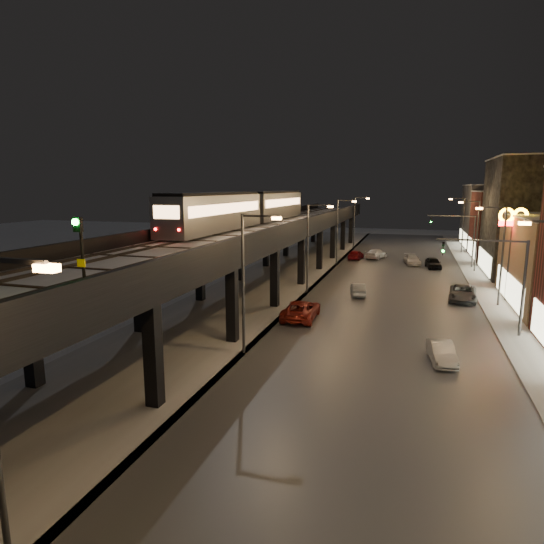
% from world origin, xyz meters
% --- Properties ---
extents(ground, '(220.00, 220.00, 0.00)m').
position_xyz_m(ground, '(0.00, 0.00, 0.00)').
color(ground, silver).
extents(road_surface, '(17.00, 120.00, 0.06)m').
position_xyz_m(road_surface, '(7.50, 35.00, 0.03)').
color(road_surface, '#46474D').
rests_on(road_surface, ground).
extents(sidewalk_right, '(4.00, 120.00, 0.14)m').
position_xyz_m(sidewalk_right, '(17.50, 35.00, 0.07)').
color(sidewalk_right, '#9FA1A8').
rests_on(sidewalk_right, ground).
extents(under_viaduct_pavement, '(11.00, 120.00, 0.06)m').
position_xyz_m(under_viaduct_pavement, '(-6.00, 35.00, 0.03)').
color(under_viaduct_pavement, '#9FA1A8').
rests_on(under_viaduct_pavement, ground).
extents(elevated_viaduct, '(9.00, 100.00, 6.30)m').
position_xyz_m(elevated_viaduct, '(-6.00, 31.84, 5.62)').
color(elevated_viaduct, black).
rests_on(elevated_viaduct, ground).
extents(viaduct_trackbed, '(8.40, 100.00, 0.32)m').
position_xyz_m(viaduct_trackbed, '(-6.01, 31.97, 6.39)').
color(viaduct_trackbed, '#B2B7C1').
rests_on(viaduct_trackbed, elevated_viaduct).
extents(viaduct_parapet_streetside, '(0.30, 100.00, 1.10)m').
position_xyz_m(viaduct_parapet_streetside, '(-1.65, 32.00, 6.85)').
color(viaduct_parapet_streetside, black).
rests_on(viaduct_parapet_streetside, elevated_viaduct).
extents(viaduct_parapet_far, '(0.30, 100.00, 1.10)m').
position_xyz_m(viaduct_parapet_far, '(-10.35, 32.00, 6.85)').
color(viaduct_parapet_far, black).
rests_on(viaduct_parapet_far, elevated_viaduct).
extents(building_d, '(12.20, 13.20, 14.16)m').
position_xyz_m(building_d, '(23.99, 48.00, 7.08)').
color(building_d, '#232325').
rests_on(building_d, ground).
extents(building_e, '(12.20, 12.20, 10.16)m').
position_xyz_m(building_e, '(23.99, 62.00, 5.08)').
color(building_e, maroon).
rests_on(building_e, ground).
extents(building_f, '(12.20, 16.20, 11.16)m').
position_xyz_m(building_f, '(23.99, 76.00, 5.58)').
color(building_f, '#38383B').
rests_on(building_f, ground).
extents(streetlight_left_1, '(2.57, 0.28, 9.00)m').
position_xyz_m(streetlight_left_1, '(-0.43, 13.00, 5.24)').
color(streetlight_left_1, '#38383A').
rests_on(streetlight_left_1, ground).
extents(streetlight_left_2, '(2.57, 0.28, 9.00)m').
position_xyz_m(streetlight_left_2, '(-0.43, 31.00, 5.24)').
color(streetlight_left_2, '#38383A').
rests_on(streetlight_left_2, ground).
extents(streetlight_right_2, '(2.56, 0.28, 9.00)m').
position_xyz_m(streetlight_right_2, '(16.73, 31.00, 5.24)').
color(streetlight_right_2, '#38383A').
rests_on(streetlight_right_2, ground).
extents(streetlight_left_3, '(2.57, 0.28, 9.00)m').
position_xyz_m(streetlight_left_3, '(-0.43, 49.00, 5.24)').
color(streetlight_left_3, '#38383A').
rests_on(streetlight_left_3, ground).
extents(streetlight_right_3, '(2.56, 0.28, 9.00)m').
position_xyz_m(streetlight_right_3, '(16.73, 49.00, 5.24)').
color(streetlight_right_3, '#38383A').
rests_on(streetlight_right_3, ground).
extents(streetlight_left_4, '(2.57, 0.28, 9.00)m').
position_xyz_m(streetlight_left_4, '(-0.43, 67.00, 5.24)').
color(streetlight_left_4, '#38383A').
rests_on(streetlight_left_4, ground).
extents(streetlight_right_4, '(2.56, 0.28, 9.00)m').
position_xyz_m(streetlight_right_4, '(16.73, 67.00, 5.24)').
color(streetlight_right_4, '#38383A').
rests_on(streetlight_right_4, ground).
extents(traffic_light_rig_a, '(6.10, 0.34, 7.00)m').
position_xyz_m(traffic_light_rig_a, '(15.84, 22.00, 4.50)').
color(traffic_light_rig_a, '#38383A').
rests_on(traffic_light_rig_a, ground).
extents(traffic_light_rig_b, '(6.10, 0.34, 7.00)m').
position_xyz_m(traffic_light_rig_b, '(15.84, 52.00, 4.50)').
color(traffic_light_rig_b, '#38383A').
rests_on(traffic_light_rig_b, ground).
extents(subway_train, '(2.97, 36.46, 3.56)m').
position_xyz_m(subway_train, '(-8.50, 35.48, 8.39)').
color(subway_train, gray).
rests_on(subway_train, viaduct_trackbed).
extents(rail_signal, '(0.34, 0.42, 2.93)m').
position_xyz_m(rail_signal, '(-2.10, 0.34, 8.70)').
color(rail_signal, black).
rests_on(rail_signal, viaduct_trackbed).
extents(car_near_white, '(1.98, 3.89, 1.22)m').
position_xyz_m(car_near_white, '(4.42, 31.36, 0.61)').
color(car_near_white, gray).
rests_on(car_near_white, ground).
extents(car_mid_silver, '(2.68, 5.52, 1.51)m').
position_xyz_m(car_mid_silver, '(0.96, 21.68, 0.76)').
color(car_mid_silver, maroon).
rests_on(car_mid_silver, ground).
extents(car_mid_dark, '(3.32, 5.27, 1.42)m').
position_xyz_m(car_mid_dark, '(4.11, 56.53, 0.71)').
color(car_mid_dark, silver).
rests_on(car_mid_dark, ground).
extents(car_far_white, '(2.20, 4.38, 1.43)m').
position_xyz_m(car_far_white, '(1.28, 54.70, 0.72)').
color(car_far_white, maroon).
rests_on(car_far_white, ground).
extents(car_onc_silver, '(1.80, 3.93, 1.25)m').
position_xyz_m(car_onc_silver, '(11.42, 15.15, 0.62)').
color(car_onc_silver, '#96989B').
rests_on(car_onc_silver, ground).
extents(car_onc_dark, '(2.86, 5.38, 1.44)m').
position_xyz_m(car_onc_dark, '(14.11, 32.13, 0.72)').
color(car_onc_dark, '#3D4146').
rests_on(car_onc_dark, ground).
extents(car_onc_white, '(2.63, 4.79, 1.32)m').
position_xyz_m(car_onc_white, '(9.34, 52.35, 0.66)').
color(car_onc_white, silver).
rests_on(car_onc_white, ground).
extents(car_onc_red, '(2.33, 4.43, 1.44)m').
position_xyz_m(car_onc_red, '(12.04, 50.07, 0.72)').
color(car_onc_red, black).
rests_on(car_onc_red, ground).
extents(sign_mcdonalds, '(2.62, 0.69, 8.81)m').
position_xyz_m(sign_mcdonalds, '(18.00, 33.25, 6.99)').
color(sign_mcdonalds, '#38383A').
rests_on(sign_mcdonalds, ground).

